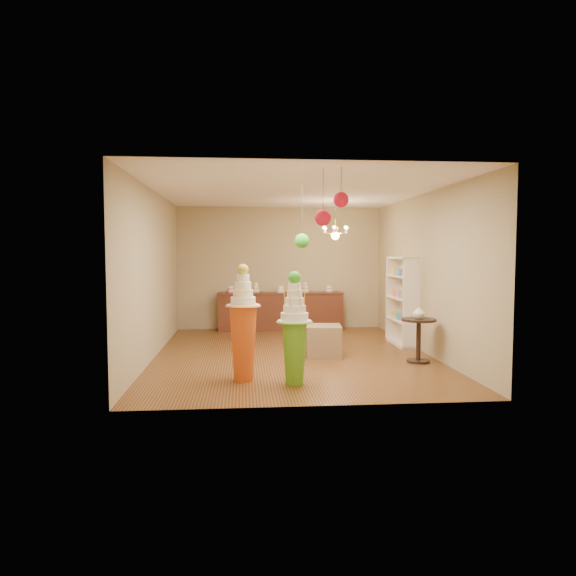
{
  "coord_description": "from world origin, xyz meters",
  "views": [
    {
      "loc": [
        -0.9,
        -9.4,
        1.89
      ],
      "look_at": [
        -0.08,
        0.0,
        1.23
      ],
      "focal_mm": 32.0,
      "sensor_mm": 36.0,
      "label": 1
    }
  ],
  "objects": [
    {
      "name": "wall_right",
      "position": [
        2.5,
        0.0,
        1.5
      ],
      "size": [
        0.04,
        6.5,
        3.0
      ],
      "primitive_type": "cube",
      "color": "tan",
      "rests_on": "ground"
    },
    {
      "name": "wall_back",
      "position": [
        0.0,
        3.25,
        1.5
      ],
      "size": [
        5.0,
        0.04,
        3.0
      ],
      "primitive_type": "cube",
      "color": "tan",
      "rests_on": "ground"
    },
    {
      "name": "pedestal_orange",
      "position": [
        -0.9,
        -1.9,
        0.7
      ],
      "size": [
        0.52,
        0.52,
        1.72
      ],
      "rotation": [
        0.0,
        0.0,
        0.09
      ],
      "color": "#DA5619",
      "rests_on": "floor"
    },
    {
      "name": "sideboard",
      "position": [
        0.0,
        2.97,
        0.48
      ],
      "size": [
        3.04,
        0.54,
        1.16
      ],
      "color": "#54271A",
      "rests_on": "floor"
    },
    {
      "name": "pom_red_left",
      "position": [
        0.15,
        -2.7,
        2.35
      ],
      "size": [
        0.21,
        0.21,
        0.76
      ],
      "color": "#413E2F",
      "rests_on": "ceiling"
    },
    {
      "name": "floor",
      "position": [
        0.0,
        0.0,
        0.0
      ],
      "size": [
        6.5,
        6.5,
        0.0
      ],
      "primitive_type": "plane",
      "color": "brown",
      "rests_on": "ground"
    },
    {
      "name": "shelving_unit",
      "position": [
        2.34,
        0.8,
        0.9
      ],
      "size": [
        0.33,
        1.2,
        1.8
      ],
      "color": "white",
      "rests_on": "floor"
    },
    {
      "name": "pedestal_green",
      "position": [
        -0.17,
        -2.18,
        0.67
      ],
      "size": [
        0.54,
        0.54,
        1.63
      ],
      "rotation": [
        0.0,
        0.0,
        0.12
      ],
      "color": "#5BA624",
      "rests_on": "floor"
    },
    {
      "name": "pom_green_mid",
      "position": [
        0.01,
        -1.47,
        2.07
      ],
      "size": [
        0.23,
        0.23,
        1.04
      ],
      "color": "#413E2F",
      "rests_on": "ceiling"
    },
    {
      "name": "ceiling",
      "position": [
        0.0,
        0.0,
        3.0
      ],
      "size": [
        6.5,
        6.5,
        0.0
      ],
      "primitive_type": "plane",
      "rotation": [
        3.14,
        0.0,
        0.0
      ],
      "color": "white",
      "rests_on": "ground"
    },
    {
      "name": "burlap_riser",
      "position": [
        0.55,
        -0.26,
        0.28
      ],
      "size": [
        0.68,
        0.68,
        0.57
      ],
      "primitive_type": "cube",
      "rotation": [
        0.0,
        0.0,
        -0.09
      ],
      "color": "olive",
      "rests_on": "floor"
    },
    {
      "name": "chandelier",
      "position": [
        1.08,
        1.54,
        2.3
      ],
      "size": [
        0.75,
        0.75,
        0.85
      ],
      "rotation": [
        0.0,
        0.0,
        0.25
      ],
      "color": "#EDD453",
      "rests_on": "ceiling"
    },
    {
      "name": "wall_left",
      "position": [
        -2.5,
        0.0,
        1.5
      ],
      "size": [
        0.04,
        6.5,
        3.0
      ],
      "primitive_type": "cube",
      "color": "tan",
      "rests_on": "ground"
    },
    {
      "name": "vase",
      "position": [
        2.1,
        -0.9,
        0.86
      ],
      "size": [
        0.27,
        0.27,
        0.22
      ],
      "primitive_type": "imported",
      "rotation": [
        0.0,
        0.0,
        0.36
      ],
      "color": "white",
      "rests_on": "round_table"
    },
    {
      "name": "wall_front",
      "position": [
        0.0,
        -3.25,
        1.5
      ],
      "size": [
        5.0,
        0.04,
        3.0
      ],
      "primitive_type": "cube",
      "color": "tan",
      "rests_on": "ground"
    },
    {
      "name": "round_table",
      "position": [
        2.1,
        -0.9,
        0.49
      ],
      "size": [
        0.6,
        0.6,
        0.76
      ],
      "rotation": [
        0.0,
        0.0,
        -0.03
      ],
      "color": "black",
      "rests_on": "floor"
    },
    {
      "name": "pom_red_right",
      "position": [
        0.36,
        -2.82,
        2.57
      ],
      "size": [
        0.2,
        0.2,
        0.53
      ],
      "color": "#413E2F",
      "rests_on": "ceiling"
    }
  ]
}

